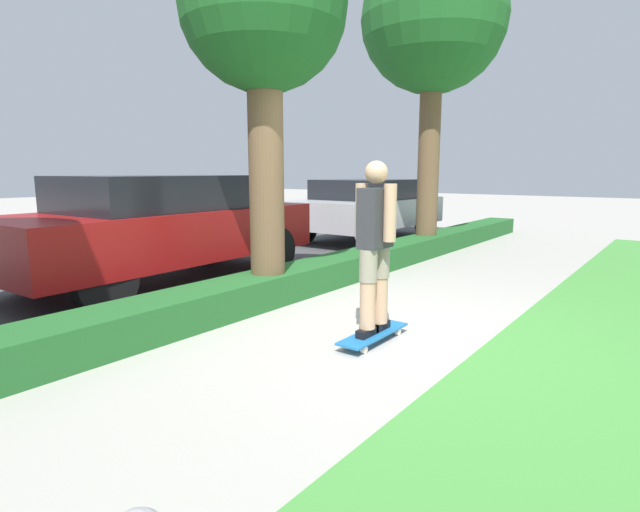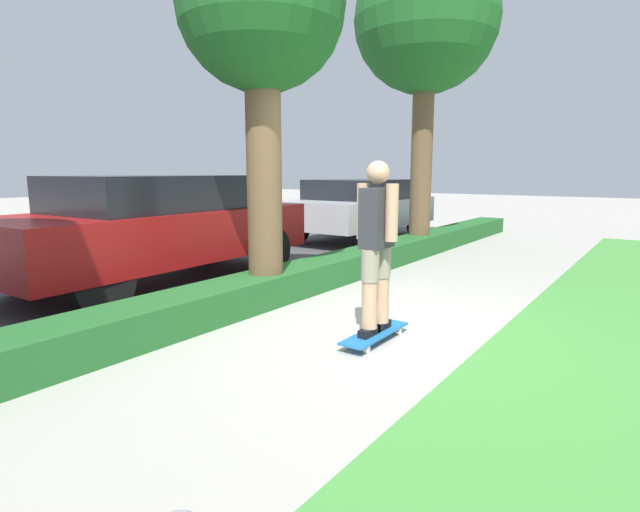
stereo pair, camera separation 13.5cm
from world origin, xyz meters
name	(u,v)px [view 2 (the right image)]	position (x,y,z in m)	size (l,w,h in m)	color
ground_plane	(376,330)	(0.00, 0.00, 0.00)	(60.00, 60.00, 0.00)	#ADA89E
street_asphalt	(125,278)	(0.00, 4.20, 0.00)	(18.15, 5.00, 0.01)	#474749
hedge_row	(256,291)	(0.00, 1.60, 0.18)	(18.15, 0.60, 0.35)	#236028
skateboard	(375,334)	(-0.29, -0.15, 0.07)	(0.90, 0.24, 0.09)	#1E6BAD
skater_person	(377,243)	(-0.29, -0.15, 0.91)	(0.48, 0.40, 1.55)	black
tree_mid	(261,17)	(0.19, 1.61, 3.21)	(1.86, 1.86, 4.27)	brown
tree_far	(426,24)	(4.67, 1.67, 4.16)	(2.59, 2.59, 5.53)	brown
parked_car_middle	(156,226)	(0.09, 3.52, 0.80)	(4.52, 1.99, 1.49)	maroon
parked_car_rear	(359,207)	(5.55, 3.54, 0.74)	(3.90, 1.98, 1.37)	#B7B7BC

